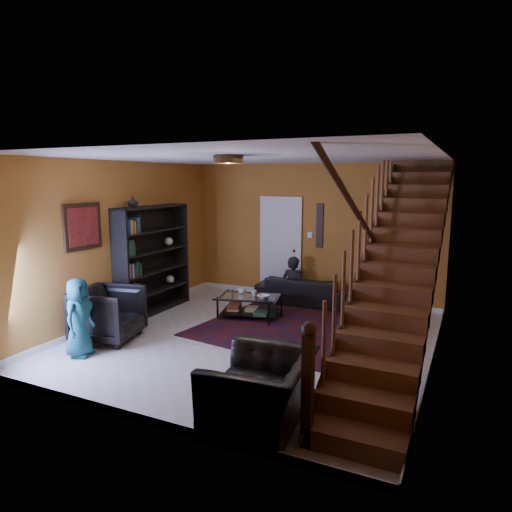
% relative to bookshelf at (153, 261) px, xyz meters
% --- Properties ---
extents(floor, '(5.50, 5.50, 0.00)m').
position_rel_bookshelf_xyz_m(floor, '(2.40, -0.60, -0.96)').
color(floor, beige).
rests_on(floor, ground).
extents(room, '(5.50, 5.50, 5.50)m').
position_rel_bookshelf_xyz_m(room, '(1.07, 0.73, -0.91)').
color(room, '#BE6C2A').
rests_on(room, ground).
extents(staircase, '(0.95, 5.02, 3.18)m').
position_rel_bookshelf_xyz_m(staircase, '(4.53, -0.60, 0.43)').
color(staircase, brown).
rests_on(staircase, floor).
extents(bookshelf, '(0.35, 1.80, 2.00)m').
position_rel_bookshelf_xyz_m(bookshelf, '(0.00, 0.00, 0.00)').
color(bookshelf, black).
rests_on(bookshelf, floor).
extents(door, '(0.82, 0.05, 2.05)m').
position_rel_bookshelf_xyz_m(door, '(1.70, 2.12, 0.06)').
color(door, silver).
rests_on(door, floor).
extents(framed_picture, '(0.04, 0.74, 0.74)m').
position_rel_bookshelf_xyz_m(framed_picture, '(-0.17, -1.50, 0.79)').
color(framed_picture, maroon).
rests_on(framed_picture, room).
extents(wall_hanging, '(0.14, 0.03, 0.90)m').
position_rel_bookshelf_xyz_m(wall_hanging, '(2.55, 2.13, 0.59)').
color(wall_hanging, black).
rests_on(wall_hanging, room).
extents(ceiling_fixture, '(0.40, 0.40, 0.10)m').
position_rel_bookshelf_xyz_m(ceiling_fixture, '(2.40, -1.40, 1.78)').
color(ceiling_fixture, '#3F2814').
rests_on(ceiling_fixture, room).
extents(rug, '(3.59, 3.97, 0.02)m').
position_rel_bookshelf_xyz_m(rug, '(2.95, 0.56, -0.96)').
color(rug, '#400E0B').
rests_on(rug, floor).
extents(sofa, '(1.92, 0.84, 0.55)m').
position_rel_bookshelf_xyz_m(sofa, '(2.41, 1.70, -0.69)').
color(sofa, black).
rests_on(sofa, floor).
extents(armchair_left, '(1.09, 1.07, 0.84)m').
position_rel_bookshelf_xyz_m(armchair_left, '(0.35, -1.59, -0.54)').
color(armchair_left, black).
rests_on(armchair_left, floor).
extents(armchair_right, '(1.09, 1.22, 0.73)m').
position_rel_bookshelf_xyz_m(armchair_right, '(3.55, -2.85, -0.60)').
color(armchair_right, black).
rests_on(armchair_right, floor).
extents(person_adult_a, '(0.54, 0.39, 1.40)m').
position_rel_bookshelf_xyz_m(person_adult_a, '(2.15, 1.75, -0.72)').
color(person_adult_a, black).
rests_on(person_adult_a, sofa).
extents(person_adult_b, '(0.70, 0.57, 1.34)m').
position_rel_bookshelf_xyz_m(person_adult_b, '(3.90, 1.75, -0.74)').
color(person_adult_b, black).
rests_on(person_adult_b, sofa).
extents(person_child, '(0.48, 0.62, 1.13)m').
position_rel_bookshelf_xyz_m(person_child, '(0.45, -2.27, -0.40)').
color(person_child, '#17525A').
rests_on(person_child, armchair_left).
extents(coffee_table, '(1.19, 0.88, 0.41)m').
position_rel_bookshelf_xyz_m(coffee_table, '(1.83, 0.37, -0.73)').
color(coffee_table, black).
rests_on(coffee_table, floor).
extents(cup_a, '(0.14, 0.14, 0.11)m').
position_rel_bookshelf_xyz_m(cup_a, '(1.62, 0.47, -0.50)').
color(cup_a, '#999999').
rests_on(cup_a, coffee_table).
extents(cup_b, '(0.13, 0.13, 0.09)m').
position_rel_bookshelf_xyz_m(cup_b, '(1.89, 0.44, -0.51)').
color(cup_b, '#999999').
rests_on(cup_b, coffee_table).
extents(bowl, '(0.27, 0.27, 0.05)m').
position_rel_bookshelf_xyz_m(bowl, '(2.11, 0.36, -0.53)').
color(bowl, '#999999').
rests_on(bowl, coffee_table).
extents(vase, '(0.18, 0.18, 0.19)m').
position_rel_bookshelf_xyz_m(vase, '(-0.00, -0.50, 1.13)').
color(vase, '#999999').
rests_on(vase, bookshelf).
extents(popcorn_bucket, '(0.15, 0.15, 0.16)m').
position_rel_bookshelf_xyz_m(popcorn_bucket, '(0.30, -2.03, -0.86)').
color(popcorn_bucket, red).
rests_on(popcorn_bucket, rug).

